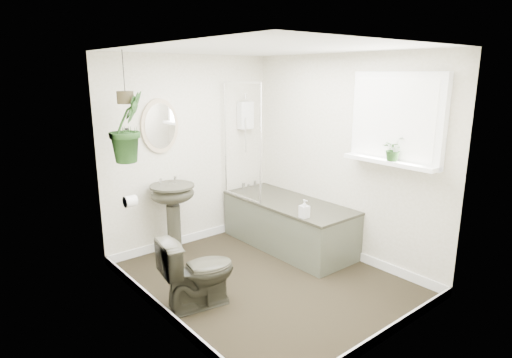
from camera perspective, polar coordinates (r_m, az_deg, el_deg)
floor at (r=4.57m, az=1.23°, el=-13.37°), size 2.30×2.80×0.02m
ceiling at (r=4.06m, az=1.41°, el=17.10°), size 2.30×2.80×0.02m
wall_back at (r=5.29m, az=-8.71°, el=3.61°), size 2.30×0.02×2.30m
wall_front at (r=3.27m, az=17.69°, el=-3.43°), size 2.30×0.02×2.30m
wall_left at (r=3.54m, az=-13.08°, el=-1.77°), size 0.02×2.80×2.30m
wall_right at (r=4.98m, az=11.49°, el=2.85°), size 0.02×2.80×2.30m
skirting at (r=4.54m, az=1.23°, el=-12.70°), size 2.30×2.80×0.10m
bathtub at (r=5.28m, az=4.32°, el=-5.96°), size 0.72×1.72×0.58m
bath_screen at (r=5.18m, az=-1.89°, el=5.01°), size 0.04×0.72×1.40m
shower_box at (r=5.63m, az=-1.41°, el=8.50°), size 0.20×0.10×0.35m
oval_mirror at (r=5.01m, az=-12.66°, el=6.90°), size 0.46×0.03×0.62m
wall_sconce at (r=4.85m, az=-16.77°, el=5.23°), size 0.04×0.04×0.22m
toilet_roll_holder at (r=4.25m, az=-16.42°, el=-2.86°), size 0.11×0.11×0.11m
window_recess at (r=4.45m, az=18.26°, el=7.63°), size 0.08×1.00×0.90m
window_sill at (r=4.45m, az=17.36°, el=2.22°), size 0.18×1.00×0.04m
window_blinds at (r=4.41m, az=17.94°, el=7.60°), size 0.01×0.86×0.76m
toilet at (r=3.99m, az=-7.72°, el=-12.12°), size 0.73×0.49×0.69m
pedestal_sink at (r=5.07m, az=-10.92°, el=-5.40°), size 0.58×0.52×0.86m
sill_plant at (r=4.39m, az=17.75°, el=3.86°), size 0.27×0.25×0.24m
hanging_plant at (r=4.39m, az=-16.76°, el=6.64°), size 0.46×0.41×0.69m
soap_bottle at (r=4.60m, az=6.47°, el=-3.95°), size 0.10×0.10×0.20m
hanging_pot at (r=4.36m, az=-17.03°, el=10.36°), size 0.16×0.16×0.12m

